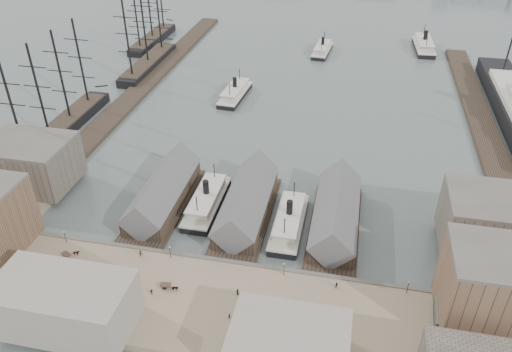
% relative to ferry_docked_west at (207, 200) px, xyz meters
% --- Properties ---
extents(ground, '(900.00, 900.00, 0.00)m').
position_rel_ferry_docked_west_xyz_m(ground, '(13.00, -19.12, -2.34)').
color(ground, '#4D5957').
rests_on(ground, ground).
extents(quay, '(180.00, 30.00, 2.00)m').
position_rel_ferry_docked_west_xyz_m(quay, '(13.00, -39.12, -1.34)').
color(quay, gray).
rests_on(quay, ground).
extents(seawall, '(180.00, 1.20, 2.30)m').
position_rel_ferry_docked_west_xyz_m(seawall, '(13.00, -24.32, -1.19)').
color(seawall, '#59544C').
rests_on(seawall, ground).
extents(west_wharf, '(10.00, 220.00, 1.60)m').
position_rel_ferry_docked_west_xyz_m(west_wharf, '(-55.00, 80.88, -1.54)').
color(west_wharf, '#2D231C').
rests_on(west_wharf, ground).
extents(east_wharf, '(10.00, 180.00, 1.60)m').
position_rel_ferry_docked_west_xyz_m(east_wharf, '(91.00, 70.88, -1.54)').
color(east_wharf, '#2D231C').
rests_on(east_wharf, ground).
extents(ferry_shed_west, '(14.00, 42.00, 12.60)m').
position_rel_ferry_docked_west_xyz_m(ferry_shed_west, '(-13.00, -2.24, 2.30)').
color(ferry_shed_west, '#2D231C').
rests_on(ferry_shed_west, ground).
extents(ferry_shed_center, '(14.00, 42.00, 12.60)m').
position_rel_ferry_docked_west_xyz_m(ferry_shed_center, '(13.00, -2.24, 2.30)').
color(ferry_shed_center, '#2D231C').
rests_on(ferry_shed_center, ground).
extents(ferry_shed_east, '(14.00, 42.00, 12.60)m').
position_rel_ferry_docked_west_xyz_m(ferry_shed_east, '(39.00, -2.24, 2.30)').
color(ferry_shed_east, '#2D231C').
rests_on(ferry_shed_east, ground).
extents(warehouse_west_back, '(26.00, 20.00, 14.00)m').
position_rel_ferry_docked_west_xyz_m(warehouse_west_back, '(-57.00, -1.12, 6.66)').
color(warehouse_west_back, '#60564C').
rests_on(warehouse_west_back, west_land).
extents(warehouse_east_back, '(28.00, 20.00, 15.00)m').
position_rel_ferry_docked_west_xyz_m(warehouse_east_back, '(81.00, -4.12, 7.16)').
color(warehouse_east_back, '#60564C').
rests_on(warehouse_east_back, east_land).
extents(street_bldg_center, '(24.00, 16.00, 10.00)m').
position_rel_ferry_docked_west_xyz_m(street_bldg_center, '(33.00, -51.12, 4.66)').
color(street_bldg_center, gray).
rests_on(street_bldg_center, quay).
extents(street_bldg_west, '(30.00, 16.00, 12.00)m').
position_rel_ferry_docked_west_xyz_m(street_bldg_west, '(-17.00, -51.12, 5.66)').
color(street_bldg_west, gray).
rests_on(street_bldg_west, quay).
extents(lamp_post_far_w, '(0.44, 0.44, 3.92)m').
position_rel_ferry_docked_west_xyz_m(lamp_post_far_w, '(-32.00, -26.12, 2.38)').
color(lamp_post_far_w, black).
rests_on(lamp_post_far_w, quay).
extents(lamp_post_near_w, '(0.44, 0.44, 3.92)m').
position_rel_ferry_docked_west_xyz_m(lamp_post_near_w, '(-2.00, -26.12, 2.38)').
color(lamp_post_near_w, black).
rests_on(lamp_post_near_w, quay).
extents(lamp_post_near_e, '(0.44, 0.44, 3.92)m').
position_rel_ferry_docked_west_xyz_m(lamp_post_near_e, '(28.00, -26.12, 2.38)').
color(lamp_post_near_e, black).
rests_on(lamp_post_near_e, quay).
extents(lamp_post_far_e, '(0.44, 0.44, 3.92)m').
position_rel_ferry_docked_west_xyz_m(lamp_post_far_e, '(58.00, -26.12, 2.38)').
color(lamp_post_far_e, black).
rests_on(lamp_post_far_e, quay).
extents(ferry_docked_west, '(8.37, 27.91, 9.97)m').
position_rel_ferry_docked_west_xyz_m(ferry_docked_west, '(0.00, 0.00, 0.00)').
color(ferry_docked_west, black).
rests_on(ferry_docked_west, ground).
extents(ferry_docked_east, '(8.26, 27.52, 9.83)m').
position_rel_ferry_docked_west_xyz_m(ferry_docked_east, '(26.00, -4.68, -0.03)').
color(ferry_docked_east, black).
rests_on(ferry_docked_east, ground).
extents(ferry_open_near, '(10.04, 27.98, 9.82)m').
position_rel_ferry_docked_west_xyz_m(ferry_open_near, '(-11.10, 80.01, -0.03)').
color(ferry_open_near, black).
rests_on(ferry_open_near, ground).
extents(ferry_open_mid, '(9.83, 26.20, 9.16)m').
position_rel_ferry_docked_west_xyz_m(ferry_open_mid, '(20.83, 145.38, -0.19)').
color(ferry_open_mid, black).
rests_on(ferry_open_mid, ground).
extents(ferry_open_far, '(11.06, 31.38, 11.03)m').
position_rel_ferry_docked_west_xyz_m(ferry_open_far, '(74.41, 162.31, 0.25)').
color(ferry_open_far, black).
rests_on(ferry_open_far, ground).
extents(sailing_ship_near, '(9.24, 63.63, 37.97)m').
position_rel_ferry_docked_west_xyz_m(sailing_ship_near, '(-68.24, 33.45, 0.45)').
color(sailing_ship_near, black).
rests_on(sailing_ship_near, ground).
extents(sailing_ship_mid, '(9.42, 54.42, 38.72)m').
position_rel_ferry_docked_west_xyz_m(sailing_ship_mid, '(-62.00, 105.51, 0.44)').
color(sailing_ship_mid, black).
rests_on(sailing_ship_mid, ground).
extents(sailing_ship_far, '(9.04, 50.23, 37.17)m').
position_rel_ferry_docked_west_xyz_m(sailing_ship_far, '(-74.65, 142.87, 0.35)').
color(sailing_ship_far, black).
rests_on(sailing_ship_far, ground).
extents(tram, '(2.98, 9.60, 3.37)m').
position_rel_ferry_docked_west_xyz_m(tram, '(64.85, -32.61, 1.39)').
color(tram, black).
rests_on(tram, quay).
extents(horse_cart_left, '(4.76, 3.41, 1.62)m').
position_rel_ferry_docked_west_xyz_m(horse_cart_left, '(-27.12, -30.66, 0.48)').
color(horse_cart_left, black).
rests_on(horse_cart_left, quay).
extents(horse_cart_center, '(4.86, 1.90, 1.42)m').
position_rel_ferry_docked_west_xyz_m(horse_cart_center, '(2.09, -36.76, 0.43)').
color(horse_cart_center, black).
rests_on(horse_cart_center, quay).
extents(horse_cart_right, '(4.70, 2.11, 1.51)m').
position_rel_ferry_docked_west_xyz_m(horse_cart_right, '(26.85, -40.79, 0.44)').
color(horse_cart_right, black).
rests_on(horse_cart_right, quay).
extents(pedestrian_0, '(0.44, 0.60, 1.64)m').
position_rel_ferry_docked_west_xyz_m(pedestrian_0, '(-27.37, -33.23, 0.49)').
color(pedestrian_0, black).
rests_on(pedestrian_0, quay).
extents(pedestrian_1, '(0.70, 0.87, 1.70)m').
position_rel_ferry_docked_west_xyz_m(pedestrian_1, '(-32.99, -38.77, 0.51)').
color(pedestrian_1, black).
rests_on(pedestrian_1, quay).
extents(pedestrian_2, '(1.19, 0.73, 1.79)m').
position_rel_ferry_docked_west_xyz_m(pedestrian_2, '(-9.94, -27.12, 0.56)').
color(pedestrian_2, black).
rests_on(pedestrian_2, quay).
extents(pedestrian_3, '(1.02, 0.77, 1.62)m').
position_rel_ferry_docked_west_xyz_m(pedestrian_3, '(-2.05, -39.14, 0.47)').
color(pedestrian_3, black).
rests_on(pedestrian_3, quay).
extents(pedestrian_4, '(0.98, 0.90, 1.69)m').
position_rel_ferry_docked_west_xyz_m(pedestrian_4, '(18.18, -34.95, 0.51)').
color(pedestrian_4, black).
rests_on(pedestrian_4, quay).
extents(pedestrian_5, '(0.66, 0.73, 1.64)m').
position_rel_ferry_docked_west_xyz_m(pedestrian_5, '(18.09, -42.51, 0.49)').
color(pedestrian_5, black).
rests_on(pedestrian_5, quay).
extents(pedestrian_6, '(0.96, 0.81, 1.77)m').
position_rel_ferry_docked_west_xyz_m(pedestrian_6, '(41.32, -27.95, 0.55)').
color(pedestrian_6, black).
rests_on(pedestrian_6, quay).
extents(pedestrian_7, '(0.69, 1.13, 1.69)m').
position_rel_ferry_docked_west_xyz_m(pedestrian_7, '(39.23, -42.84, 0.51)').
color(pedestrian_7, black).
rests_on(pedestrian_7, quay).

